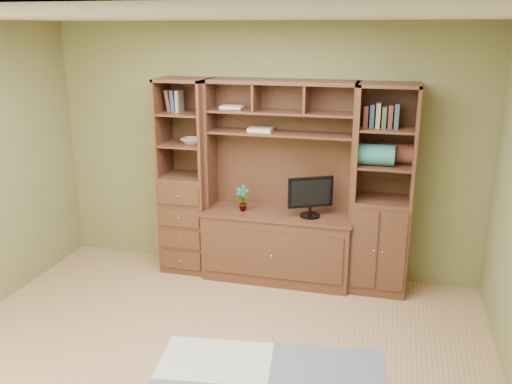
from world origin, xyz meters
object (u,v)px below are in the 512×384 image
(left_tower, at_px, (186,177))
(right_tower, at_px, (383,191))
(monitor, at_px, (311,190))
(center_hutch, at_px, (278,185))

(left_tower, height_order, right_tower, same)
(monitor, bearing_deg, right_tower, -21.92)
(left_tower, height_order, monitor, left_tower)
(center_hutch, bearing_deg, right_tower, 2.23)
(center_hutch, bearing_deg, left_tower, 177.71)
(right_tower, bearing_deg, center_hutch, -177.77)
(right_tower, relative_size, monitor, 3.67)
(left_tower, bearing_deg, monitor, -3.22)
(center_hutch, distance_m, right_tower, 1.03)
(center_hutch, xyz_separation_m, left_tower, (-1.00, 0.04, 0.00))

